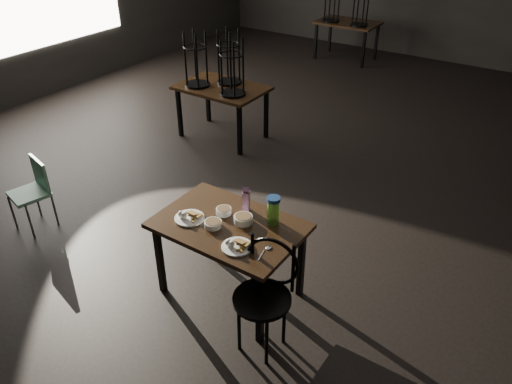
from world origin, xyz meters
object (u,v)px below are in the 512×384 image
Objects in this scene: water_bottle at (273,210)px; school_chair at (34,188)px; main_table at (229,232)px; bentwood_chair at (266,287)px; juice_carton at (246,200)px.

water_bottle is 2.67m from school_chair.
water_bottle reaches higher than main_table.
school_chair reaches higher than main_table.
water_bottle is at bearing 108.25° from bentwood_chair.
juice_carton is (0.01, 0.24, 0.19)m from main_table.
water_bottle is 0.33× the size of school_chair.
juice_carton is at bearing 88.59° from main_table.
main_table is at bearing 21.02° from school_chair.
juice_carton is 0.31× the size of school_chair.
bentwood_chair is (0.54, -0.52, -0.30)m from juice_carton.
water_bottle is at bearing 36.76° from main_table.
bentwood_chair is (0.55, -0.28, -0.12)m from main_table.
bentwood_chair is at bearing 13.99° from school_chair.
water_bottle reaches higher than juice_carton.
bentwood_chair reaches higher than main_table.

